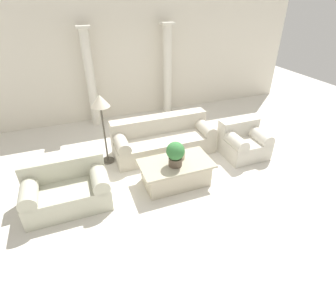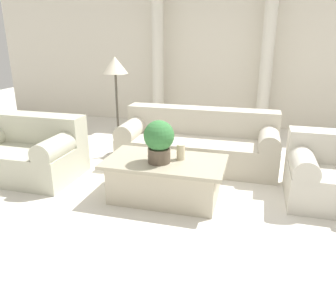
{
  "view_description": "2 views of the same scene",
  "coord_description": "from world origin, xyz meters",
  "px_view_note": "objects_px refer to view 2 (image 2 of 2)",
  "views": [
    {
      "loc": [
        -1.7,
        -4.12,
        3.19
      ],
      "look_at": [
        -0.18,
        -0.14,
        0.65
      ],
      "focal_mm": 28.0,
      "sensor_mm": 36.0,
      "label": 1
    },
    {
      "loc": [
        0.8,
        -3.72,
        1.77
      ],
      "look_at": [
        -0.14,
        -0.27,
        0.57
      ],
      "focal_mm": 35.0,
      "sensor_mm": 36.0,
      "label": 2
    }
  ],
  "objects_px": {
    "sofa_long": "(198,143)",
    "floor_lamp": "(115,73)",
    "armchair": "(330,173)",
    "coffee_table": "(165,179)",
    "loveseat": "(29,151)",
    "potted_plant": "(159,140)"
  },
  "relations": [
    {
      "from": "loveseat",
      "to": "potted_plant",
      "type": "relative_size",
      "value": 2.89
    },
    {
      "from": "potted_plant",
      "to": "loveseat",
      "type": "bearing_deg",
      "value": 172.28
    },
    {
      "from": "floor_lamp",
      "to": "armchair",
      "type": "height_order",
      "value": "floor_lamp"
    },
    {
      "from": "potted_plant",
      "to": "armchair",
      "type": "height_order",
      "value": "potted_plant"
    },
    {
      "from": "potted_plant",
      "to": "coffee_table",
      "type": "bearing_deg",
      "value": 59.07
    },
    {
      "from": "loveseat",
      "to": "armchair",
      "type": "relative_size",
      "value": 1.51
    },
    {
      "from": "potted_plant",
      "to": "floor_lamp",
      "type": "distance_m",
      "value": 1.75
    },
    {
      "from": "sofa_long",
      "to": "floor_lamp",
      "type": "bearing_deg",
      "value": 178.74
    },
    {
      "from": "sofa_long",
      "to": "armchair",
      "type": "xyz_separation_m",
      "value": [
        1.63,
        -0.74,
        0.01
      ]
    },
    {
      "from": "sofa_long",
      "to": "armchair",
      "type": "bearing_deg",
      "value": -24.52
    },
    {
      "from": "loveseat",
      "to": "floor_lamp",
      "type": "height_order",
      "value": "floor_lamp"
    },
    {
      "from": "sofa_long",
      "to": "coffee_table",
      "type": "distance_m",
      "value": 1.2
    },
    {
      "from": "sofa_long",
      "to": "floor_lamp",
      "type": "xyz_separation_m",
      "value": [
        -1.26,
        0.03,
        0.95
      ]
    },
    {
      "from": "sofa_long",
      "to": "armchair",
      "type": "height_order",
      "value": "sofa_long"
    },
    {
      "from": "sofa_long",
      "to": "armchair",
      "type": "distance_m",
      "value": 1.79
    },
    {
      "from": "floor_lamp",
      "to": "armchair",
      "type": "xyz_separation_m",
      "value": [
        2.89,
        -0.77,
        -0.94
      ]
    },
    {
      "from": "coffee_table",
      "to": "armchair",
      "type": "relative_size",
      "value": 1.49
    },
    {
      "from": "sofa_long",
      "to": "floor_lamp",
      "type": "height_order",
      "value": "floor_lamp"
    },
    {
      "from": "coffee_table",
      "to": "floor_lamp",
      "type": "xyz_separation_m",
      "value": [
        -1.09,
        1.21,
        1.03
      ]
    },
    {
      "from": "sofa_long",
      "to": "potted_plant",
      "type": "bearing_deg",
      "value": -99.61
    },
    {
      "from": "potted_plant",
      "to": "sofa_long",
      "type": "bearing_deg",
      "value": 80.39
    },
    {
      "from": "sofa_long",
      "to": "potted_plant",
      "type": "height_order",
      "value": "potted_plant"
    }
  ]
}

